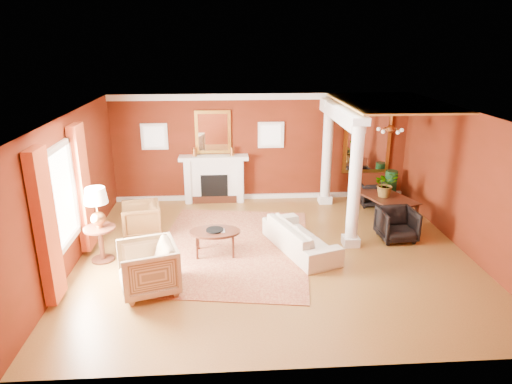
{
  "coord_description": "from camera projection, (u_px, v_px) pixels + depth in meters",
  "views": [
    {
      "loc": [
        -0.95,
        -8.57,
        4.3
      ],
      "look_at": [
        -0.34,
        0.65,
        1.15
      ],
      "focal_mm": 32.0,
      "sensor_mm": 36.0,
      "label": 1
    }
  ],
  "objects": [
    {
      "name": "room_shell",
      "position": [
        275.0,
        160.0,
        8.89
      ],
      "size": [
        8.04,
        7.04,
        2.92
      ],
      "color": "#5E1C0D",
      "rests_on": "ground"
    },
    {
      "name": "amber_ceiling",
      "position": [
        391.0,
        103.0,
        10.44
      ],
      "size": [
        2.3,
        3.4,
        0.04
      ],
      "primitive_type": "cube",
      "color": "gold",
      "rests_on": "room_shell"
    },
    {
      "name": "coffee_table",
      "position": [
        215.0,
        233.0,
        9.37
      ],
      "size": [
        1.05,
        1.05,
        0.53
      ],
      "rotation": [
        0.0,
        0.0,
        -0.02
      ],
      "color": "#33150E",
      "rests_on": "ground"
    },
    {
      "name": "side_table",
      "position": [
        98.0,
        212.0,
        8.92
      ],
      "size": [
        0.62,
        0.62,
        1.55
      ],
      "rotation": [
        0.0,
        0.0,
        0.22
      ],
      "color": "#33150E",
      "rests_on": "ground"
    },
    {
      "name": "ground",
      "position": [
        274.0,
        254.0,
        9.54
      ],
      "size": [
        8.0,
        8.0,
        0.0
      ],
      "primitive_type": "plane",
      "color": "brown",
      "rests_on": "ground"
    },
    {
      "name": "green_urn",
      "position": [
        390.0,
        189.0,
        12.48
      ],
      "size": [
        0.37,
        0.37,
        0.88
      ],
      "color": "#123A18",
      "rests_on": "ground"
    },
    {
      "name": "left_window",
      "position": [
        65.0,
        204.0,
        8.27
      ],
      "size": [
        0.21,
        2.55,
        2.6
      ],
      "color": "white",
      "rests_on": "room_shell"
    },
    {
      "name": "overmantel_mirror",
      "position": [
        213.0,
        132.0,
        12.11
      ],
      "size": [
        0.95,
        0.07,
        1.15
      ],
      "color": "gold",
      "rests_on": "fireplace"
    },
    {
      "name": "armchair_leopard",
      "position": [
        141.0,
        218.0,
        10.3
      ],
      "size": [
        0.91,
        0.95,
        0.84
      ],
      "primitive_type": "imported",
      "rotation": [
        0.0,
        0.0,
        -1.37
      ],
      "color": "black",
      "rests_on": "ground"
    },
    {
      "name": "coffee_book",
      "position": [
        217.0,
        227.0,
        9.29
      ],
      "size": [
        0.15,
        0.03,
        0.2
      ],
      "primitive_type": "imported",
      "rotation": [
        0.0,
        0.0,
        0.08
      ],
      "color": "#33150E",
      "rests_on": "coffee_table"
    },
    {
      "name": "flank_window_right",
      "position": [
        271.0,
        135.0,
        12.25
      ],
      "size": [
        0.7,
        0.07,
        0.7
      ],
      "color": "white",
      "rests_on": "room_shell"
    },
    {
      "name": "flank_window_left",
      "position": [
        154.0,
        137.0,
        12.05
      ],
      "size": [
        0.7,
        0.07,
        0.7
      ],
      "color": "white",
      "rests_on": "room_shell"
    },
    {
      "name": "sofa",
      "position": [
        301.0,
        233.0,
        9.56
      ],
      "size": [
        1.28,
        2.17,
        0.82
      ],
      "primitive_type": "imported",
      "rotation": [
        0.0,
        0.0,
        1.92
      ],
      "color": "#F3E7CC",
      "rests_on": "ground"
    },
    {
      "name": "armchair_stripe",
      "position": [
        148.0,
        266.0,
        7.99
      ],
      "size": [
        1.15,
        1.19,
        1.0
      ],
      "primitive_type": "imported",
      "rotation": [
        0.0,
        0.0,
        -1.27
      ],
      "color": "tan",
      "rests_on": "ground"
    },
    {
      "name": "rug",
      "position": [
        232.0,
        247.0,
        9.8
      ],
      "size": [
        3.79,
        4.69,
        0.02
      ],
      "primitive_type": "cube",
      "rotation": [
        0.0,
        0.0,
        -0.15
      ],
      "color": "maroon",
      "rests_on": "ground"
    },
    {
      "name": "potted_plant",
      "position": [
        387.0,
        174.0,
        11.07
      ],
      "size": [
        0.68,
        0.74,
        0.5
      ],
      "primitive_type": "imported",
      "rotation": [
        0.0,
        0.0,
        0.19
      ],
      "color": "#26591E",
      "rests_on": "dining_table"
    },
    {
      "name": "column_back",
      "position": [
        327.0,
        152.0,
        12.02
      ],
      "size": [
        0.36,
        0.36,
        2.8
      ],
      "color": "white",
      "rests_on": "ground"
    },
    {
      "name": "column_front",
      "position": [
        355.0,
        183.0,
        9.47
      ],
      "size": [
        0.36,
        0.36,
        2.8
      ],
      "color": "white",
      "rests_on": "ground"
    },
    {
      "name": "fireplace",
      "position": [
        214.0,
        179.0,
        12.38
      ],
      "size": [
        1.85,
        0.42,
        1.29
      ],
      "color": "white",
      "rests_on": "ground"
    },
    {
      "name": "dining_chair_far",
      "position": [
        372.0,
        192.0,
        12.21
      ],
      "size": [
        0.72,
        0.67,
        0.72
      ],
      "primitive_type": "imported",
      "rotation": [
        0.0,
        0.0,
        3.11
      ],
      "color": "black",
      "rests_on": "ground"
    },
    {
      "name": "dining_chair_near",
      "position": [
        397.0,
        223.0,
        10.08
      ],
      "size": [
        0.81,
        0.76,
        0.79
      ],
      "primitive_type": "imported",
      "rotation": [
        0.0,
        0.0,
        0.05
      ],
      "color": "black",
      "rests_on": "ground"
    },
    {
      "name": "dining_table",
      "position": [
        386.0,
        200.0,
        11.34
      ],
      "size": [
        1.06,
        1.7,
        0.9
      ],
      "primitive_type": "imported",
      "rotation": [
        0.0,
        0.0,
        1.9
      ],
      "color": "#33150E",
      "rests_on": "ground"
    },
    {
      "name": "base_trim",
      "position": [
        261.0,
        196.0,
        12.79
      ],
      "size": [
        8.0,
        0.08,
        0.12
      ],
      "primitive_type": "cube",
      "color": "white",
      "rests_on": "ground"
    },
    {
      "name": "dining_mirror",
      "position": [
        367.0,
        143.0,
        12.48
      ],
      "size": [
        1.3,
        0.07,
        1.7
      ],
      "color": "gold",
      "rests_on": "room_shell"
    },
    {
      "name": "chandelier",
      "position": [
        390.0,
        129.0,
        10.69
      ],
      "size": [
        0.6,
        0.62,
        0.75
      ],
      "color": "#A96D35",
      "rests_on": "room_shell"
    },
    {
      "name": "header_beam",
      "position": [
        340.0,
        113.0,
        10.59
      ],
      "size": [
        0.3,
        3.2,
        0.32
      ],
      "primitive_type": "cube",
      "color": "white",
      "rests_on": "column_front"
    },
    {
      "name": "crown_trim",
      "position": [
        262.0,
        97.0,
        11.9
      ],
      "size": [
        8.0,
        0.08,
        0.16
      ],
      "primitive_type": "cube",
      "color": "white",
      "rests_on": "room_shell"
    }
  ]
}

